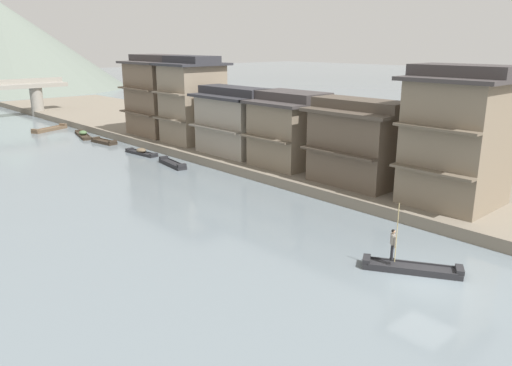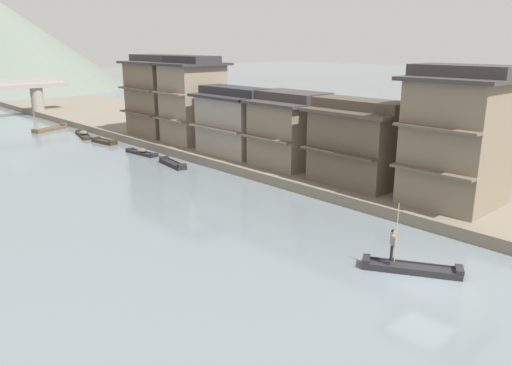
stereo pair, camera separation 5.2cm
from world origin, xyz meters
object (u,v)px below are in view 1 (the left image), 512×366
(boat_moored_nearest, at_px, (104,142))
(house_waterfront_second, at_px, (358,143))
(house_waterfront_tall, at_px, (291,129))
(house_waterfront_far, at_px, (193,100))
(boat_moored_second, at_px, (172,164))
(house_waterfront_narrow, at_px, (234,121))
(boat_midriver_drifting, at_px, (83,135))
(boat_midriver_upstream, at_px, (141,152))
(boat_moored_third, at_px, (50,129))
(boat_foreground_poled, at_px, (412,268))
(house_waterfront_nearest, at_px, (458,137))
(boatman_person, at_px, (393,241))
(house_waterfront_end, at_px, (161,95))

(boat_moored_nearest, height_order, house_waterfront_second, house_waterfront_second)
(house_waterfront_tall, bearing_deg, house_waterfront_far, 90.48)
(boat_moored_second, height_order, house_waterfront_narrow, house_waterfront_narrow)
(boat_midriver_drifting, distance_m, boat_midriver_upstream, 13.48)
(boat_moored_nearest, xyz_separation_m, boat_moored_third, (-1.30, 12.35, 0.01))
(boat_foreground_poled, xyz_separation_m, house_waterfront_far, (9.40, 31.05, 4.91))
(house_waterfront_tall, distance_m, house_waterfront_narrow, 6.66)
(boat_midriver_drifting, relative_size, house_waterfront_narrow, 0.78)
(boat_moored_third, xyz_separation_m, house_waterfront_narrow, (6.45, -28.70, 3.58))
(boat_moored_nearest, xyz_separation_m, boat_midriver_upstream, (0.10, -7.88, 0.05))
(house_waterfront_nearest, relative_size, house_waterfront_second, 1.22)
(house_waterfront_narrow, height_order, house_waterfront_far, house_waterfront_far)
(boat_foreground_poled, height_order, boat_moored_nearest, boat_moored_nearest)
(house_waterfront_far, bearing_deg, boat_midriver_drifting, 110.82)
(boat_moored_second, relative_size, boat_midriver_drifting, 0.71)
(boat_foreground_poled, height_order, boatman_person, boatman_person)
(house_waterfront_nearest, bearing_deg, boat_moored_nearest, 98.69)
(boat_foreground_poled, height_order, house_waterfront_end, house_waterfront_end)
(boat_moored_third, bearing_deg, boat_foreground_poled, -92.64)
(boat_moored_third, height_order, house_waterfront_narrow, house_waterfront_narrow)
(boat_foreground_poled, height_order, boat_midriver_drifting, boat_midriver_drifting)
(boat_moored_third, xyz_separation_m, house_waterfront_nearest, (7.01, -49.68, 4.89))
(house_waterfront_second, relative_size, house_waterfront_far, 0.82)
(boat_moored_second, height_order, house_waterfront_nearest, house_waterfront_nearest)
(boat_foreground_poled, relative_size, house_waterfront_nearest, 0.51)
(house_waterfront_tall, relative_size, house_waterfront_far, 0.76)
(boatman_person, distance_m, house_waterfront_tall, 19.31)
(house_waterfront_narrow, bearing_deg, boat_moored_nearest, 107.46)
(house_waterfront_narrow, distance_m, house_waterfront_end, 13.73)
(boat_moored_second, distance_m, house_waterfront_narrow, 6.91)
(boat_midriver_upstream, bearing_deg, house_waterfront_narrow, -59.22)
(house_waterfront_narrow, bearing_deg, boat_moored_third, 102.66)
(house_waterfront_narrow, bearing_deg, boat_moored_second, 156.60)
(boat_foreground_poled, height_order, house_waterfront_second, house_waterfront_second)
(boat_foreground_poled, xyz_separation_m, boat_midriver_drifting, (3.82, 45.73, 0.06))
(boat_moored_nearest, xyz_separation_m, house_waterfront_far, (5.68, -9.10, 4.90))
(boatman_person, height_order, house_waterfront_second, house_waterfront_second)
(boat_moored_nearest, bearing_deg, house_waterfront_end, -24.58)
(boat_moored_second, height_order, boat_moored_third, boat_moored_third)
(house_waterfront_narrow, bearing_deg, house_waterfront_tall, -84.40)
(boat_midriver_upstream, xyz_separation_m, house_waterfront_second, (5.08, -22.37, 3.54))
(house_waterfront_tall, relative_size, house_waterfront_narrow, 0.88)
(house_waterfront_nearest, bearing_deg, house_waterfront_narrow, 91.54)
(house_waterfront_nearest, xyz_separation_m, house_waterfront_end, (0.20, 34.63, -0.01))
(house_waterfront_tall, bearing_deg, house_waterfront_narrow, 95.60)
(house_waterfront_second, bearing_deg, boat_moored_third, 98.65)
(boat_moored_second, xyz_separation_m, boat_moored_third, (-1.02, 26.35, -0.00))
(boat_foreground_poled, bearing_deg, house_waterfront_tall, 60.98)
(boat_moored_third, distance_m, house_waterfront_nearest, 50.41)
(boat_moored_nearest, xyz_separation_m, house_waterfront_nearest, (5.71, -37.33, 4.90))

